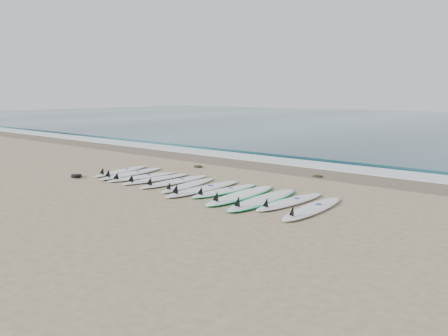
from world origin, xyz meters
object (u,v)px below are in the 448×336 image
Objects in this scene: surfboard_0 at (121,171)px; leash_coil at (77,176)px; surfboard_11 at (312,208)px; surfboard_6 at (202,189)px.

leash_coil is at bearing -114.57° from surfboard_0.
surfboard_0 is at bearing 75.20° from leash_coil.
surfboard_0 is 7.17m from surfboard_11.
leash_coil is at bearing -164.19° from surfboard_6.
leash_coil is (-7.54, -1.11, -0.01)m from surfboard_11.
surfboard_11 is at bearing 2.77° from surfboard_6.
surfboard_6 is at bearing 179.70° from surfboard_11.
surfboard_6 is (3.92, -0.34, 0.01)m from surfboard_0.
surfboard_11 is at bearing 8.36° from leash_coil.
surfboard_6 is 1.06× the size of surfboard_11.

